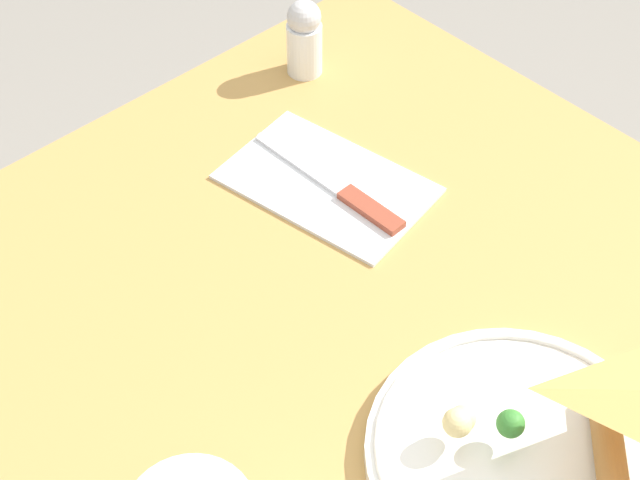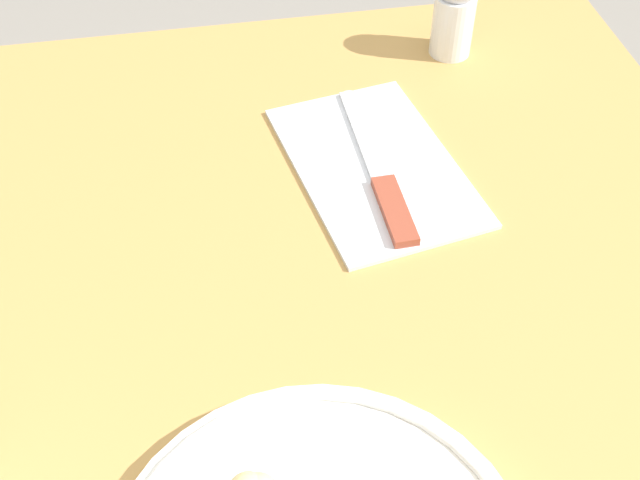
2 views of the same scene
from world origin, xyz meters
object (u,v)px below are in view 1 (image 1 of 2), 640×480
plate_pizza (519,451)px  dining_table (436,456)px  salt_shaker (304,38)px  butter_knife (334,185)px  napkin_folded (327,183)px

plate_pizza → dining_table: bearing=-11.6°
dining_table → salt_shaker: 0.47m
plate_pizza → butter_knife: size_ratio=1.20×
dining_table → salt_shaker: salt_shaker is taller
dining_table → salt_shaker: size_ratio=10.74×
dining_table → napkin_folded: napkin_folded is taller
butter_knife → napkin_folded: bearing=0.0°
plate_pizza → salt_shaker: salt_shaker is taller
salt_shaker → plate_pizza: bearing=155.9°
salt_shaker → butter_knife: bearing=146.2°
dining_table → salt_shaker: bearing=-26.6°
plate_pizza → napkin_folded: plate_pizza is taller
plate_pizza → napkin_folded: bearing=-17.8°
dining_table → butter_knife: bearing=-20.8°
butter_knife → salt_shaker: 0.20m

